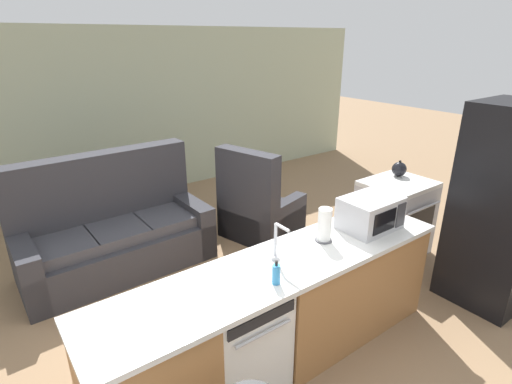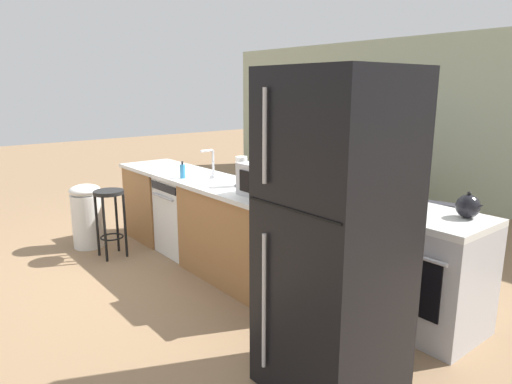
{
  "view_description": "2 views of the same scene",
  "coord_description": "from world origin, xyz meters",
  "px_view_note": "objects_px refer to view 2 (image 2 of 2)",
  "views": [
    {
      "loc": [
        -1.5,
        -1.92,
        2.45
      ],
      "look_at": [
        0.54,
        0.84,
        1.1
      ],
      "focal_mm": 28.0,
      "sensor_mm": 36.0,
      "label": 1
    },
    {
      "loc": [
        4.02,
        -2.49,
        1.82
      ],
      "look_at": [
        0.71,
        0.19,
        0.84
      ],
      "focal_mm": 32.0,
      "sensor_mm": 36.0,
      "label": 2
    }
  ],
  "objects_px": {
    "microwave": "(270,180)",
    "armchair": "(403,223)",
    "stove_range": "(430,273)",
    "refrigerator": "(335,238)",
    "dishwasher": "(189,216)",
    "soap_bottle": "(183,171)",
    "trash_bin": "(87,215)",
    "paper_towel_roll": "(242,172)",
    "kettle": "(468,206)",
    "couch": "(317,188)",
    "bar_stool": "(110,209)"
  },
  "relations": [
    {
      "from": "armchair",
      "to": "soap_bottle",
      "type": "bearing_deg",
      "value": -123.66
    },
    {
      "from": "microwave",
      "to": "kettle",
      "type": "xyz_separation_m",
      "value": [
        1.39,
        0.68,
        -0.05
      ]
    },
    {
      "from": "trash_bin",
      "to": "soap_bottle",
      "type": "bearing_deg",
      "value": 31.04
    },
    {
      "from": "trash_bin",
      "to": "armchair",
      "type": "height_order",
      "value": "armchair"
    },
    {
      "from": "refrigerator",
      "to": "kettle",
      "type": "xyz_separation_m",
      "value": [
        0.17,
        1.23,
        0.02
      ]
    },
    {
      "from": "stove_range",
      "to": "refrigerator",
      "type": "xyz_separation_m",
      "value": [
        -0.0,
        -1.1,
        0.51
      ]
    },
    {
      "from": "dishwasher",
      "to": "couch",
      "type": "bearing_deg",
      "value": 94.28
    },
    {
      "from": "trash_bin",
      "to": "paper_towel_roll",
      "type": "bearing_deg",
      "value": 26.66
    },
    {
      "from": "stove_range",
      "to": "soap_bottle",
      "type": "relative_size",
      "value": 5.11
    },
    {
      "from": "armchair",
      "to": "microwave",
      "type": "bearing_deg",
      "value": -94.72
    },
    {
      "from": "trash_bin",
      "to": "armchair",
      "type": "xyz_separation_m",
      "value": [
        2.41,
        2.64,
        -0.03
      ]
    },
    {
      "from": "refrigerator",
      "to": "couch",
      "type": "distance_m",
      "value": 3.96
    },
    {
      "from": "soap_bottle",
      "to": "bar_stool",
      "type": "height_order",
      "value": "soap_bottle"
    },
    {
      "from": "microwave",
      "to": "couch",
      "type": "relative_size",
      "value": 0.25
    },
    {
      "from": "refrigerator",
      "to": "couch",
      "type": "xyz_separation_m",
      "value": [
        -2.77,
        2.78,
        -0.57
      ]
    },
    {
      "from": "armchair",
      "to": "trash_bin",
      "type": "bearing_deg",
      "value": -132.38
    },
    {
      "from": "stove_range",
      "to": "trash_bin",
      "type": "relative_size",
      "value": 1.22
    },
    {
      "from": "microwave",
      "to": "armchair",
      "type": "relative_size",
      "value": 0.42
    },
    {
      "from": "paper_towel_roll",
      "to": "microwave",
      "type": "bearing_deg",
      "value": -7.7
    },
    {
      "from": "trash_bin",
      "to": "couch",
      "type": "height_order",
      "value": "couch"
    },
    {
      "from": "refrigerator",
      "to": "paper_towel_roll",
      "type": "height_order",
      "value": "refrigerator"
    },
    {
      "from": "armchair",
      "to": "bar_stool",
      "type": "bearing_deg",
      "value": -127.21
    },
    {
      "from": "couch",
      "to": "armchair",
      "type": "xyz_separation_m",
      "value": [
        1.7,
        -0.42,
        -0.04
      ]
    },
    {
      "from": "paper_towel_roll",
      "to": "couch",
      "type": "relative_size",
      "value": 0.14
    },
    {
      "from": "kettle",
      "to": "armchair",
      "type": "distance_m",
      "value": 1.8
    },
    {
      "from": "trash_bin",
      "to": "stove_range",
      "type": "bearing_deg",
      "value": 21.56
    },
    {
      "from": "stove_range",
      "to": "kettle",
      "type": "height_order",
      "value": "kettle"
    },
    {
      "from": "dishwasher",
      "to": "paper_towel_roll",
      "type": "relative_size",
      "value": 2.98
    },
    {
      "from": "refrigerator",
      "to": "soap_bottle",
      "type": "xyz_separation_m",
      "value": [
        -2.4,
        0.38,
        0.01
      ]
    },
    {
      "from": "microwave",
      "to": "armchair",
      "type": "bearing_deg",
      "value": 85.28
    },
    {
      "from": "armchair",
      "to": "kettle",
      "type": "bearing_deg",
      "value": -42.58
    },
    {
      "from": "refrigerator",
      "to": "trash_bin",
      "type": "xyz_separation_m",
      "value": [
        -3.48,
        -0.28,
        -0.59
      ]
    },
    {
      "from": "microwave",
      "to": "paper_towel_roll",
      "type": "height_order",
      "value": "paper_towel_roll"
    },
    {
      "from": "soap_bottle",
      "to": "kettle",
      "type": "distance_m",
      "value": 2.7
    },
    {
      "from": "stove_range",
      "to": "microwave",
      "type": "bearing_deg",
      "value": -155.74
    },
    {
      "from": "microwave",
      "to": "soap_bottle",
      "type": "relative_size",
      "value": 2.84
    },
    {
      "from": "bar_stool",
      "to": "armchair",
      "type": "relative_size",
      "value": 0.62
    },
    {
      "from": "paper_towel_roll",
      "to": "soap_bottle",
      "type": "relative_size",
      "value": 1.6
    },
    {
      "from": "stove_range",
      "to": "trash_bin",
      "type": "distance_m",
      "value": 3.75
    },
    {
      "from": "stove_range",
      "to": "dishwasher",
      "type": "bearing_deg",
      "value": -168.09
    },
    {
      "from": "trash_bin",
      "to": "bar_stool",
      "type": "bearing_deg",
      "value": 11.22
    },
    {
      "from": "dishwasher",
      "to": "stove_range",
      "type": "xyz_separation_m",
      "value": [
        2.6,
        0.55,
        0.03
      ]
    },
    {
      "from": "dishwasher",
      "to": "soap_bottle",
      "type": "relative_size",
      "value": 4.77
    },
    {
      "from": "bar_stool",
      "to": "stove_range",
      "type": "bearing_deg",
      "value": 23.09
    },
    {
      "from": "dishwasher",
      "to": "stove_range",
      "type": "bearing_deg",
      "value": 11.91
    },
    {
      "from": "couch",
      "to": "armchair",
      "type": "distance_m",
      "value": 1.75
    },
    {
      "from": "soap_bottle",
      "to": "armchair",
      "type": "bearing_deg",
      "value": 56.34
    },
    {
      "from": "refrigerator",
      "to": "trash_bin",
      "type": "distance_m",
      "value": 3.54
    },
    {
      "from": "refrigerator",
      "to": "trash_bin",
      "type": "height_order",
      "value": "refrigerator"
    },
    {
      "from": "refrigerator",
      "to": "stove_range",
      "type": "bearing_deg",
      "value": 89.99
    }
  ]
}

